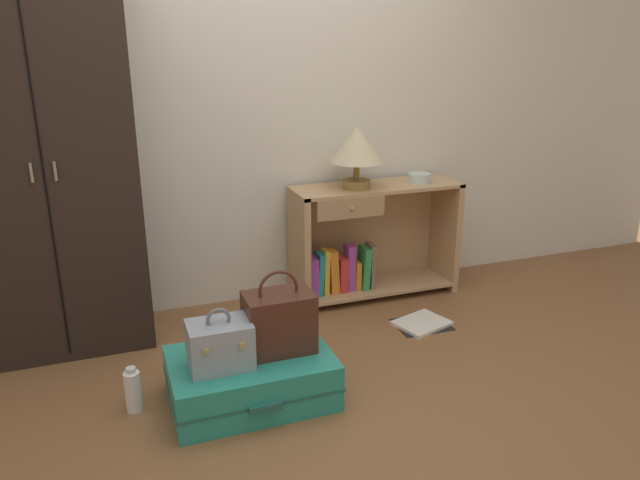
# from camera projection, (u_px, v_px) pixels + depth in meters

# --- Properties ---
(ground_plane) EXTENTS (9.00, 9.00, 0.00)m
(ground_plane) POSITION_uv_depth(u_px,v_px,m) (337.00, 428.00, 2.54)
(ground_plane) COLOR brown
(back_wall) EXTENTS (6.40, 0.10, 2.60)m
(back_wall) POSITION_uv_depth(u_px,v_px,m) (243.00, 88.00, 3.47)
(back_wall) COLOR silver
(back_wall) RESTS_ON ground_plane
(wardrobe) EXTENTS (0.85, 0.47, 1.98)m
(wardrobe) POSITION_uv_depth(u_px,v_px,m) (47.00, 163.00, 2.95)
(wardrobe) COLOR black
(wardrobe) RESTS_ON ground_plane
(bookshelf) EXTENTS (1.05, 0.36, 0.72)m
(bookshelf) POSITION_uv_depth(u_px,v_px,m) (366.00, 242.00, 3.79)
(bookshelf) COLOR tan
(bookshelf) RESTS_ON ground_plane
(table_lamp) EXTENTS (0.33, 0.33, 0.37)m
(table_lamp) POSITION_uv_depth(u_px,v_px,m) (357.00, 147.00, 3.52)
(table_lamp) COLOR olive
(table_lamp) RESTS_ON bookshelf
(bowl) EXTENTS (0.14, 0.14, 0.06)m
(bowl) POSITION_uv_depth(u_px,v_px,m) (419.00, 178.00, 3.74)
(bowl) COLOR silver
(bowl) RESTS_ON bookshelf
(suitcase_large) EXTENTS (0.73, 0.50, 0.22)m
(suitcase_large) POSITION_uv_depth(u_px,v_px,m) (251.00, 378.00, 2.71)
(suitcase_large) COLOR teal
(suitcase_large) RESTS_ON ground_plane
(train_case) EXTENTS (0.27, 0.20, 0.28)m
(train_case) POSITION_uv_depth(u_px,v_px,m) (220.00, 344.00, 2.56)
(train_case) COLOR #8E99A3
(train_case) RESTS_ON suitcase_large
(handbag) EXTENTS (0.31, 0.20, 0.39)m
(handbag) POSITION_uv_depth(u_px,v_px,m) (279.00, 321.00, 2.69)
(handbag) COLOR #472319
(handbag) RESTS_ON suitcase_large
(bottle) EXTENTS (0.07, 0.07, 0.21)m
(bottle) POSITION_uv_depth(u_px,v_px,m) (133.00, 391.00, 2.63)
(bottle) COLOR white
(bottle) RESTS_ON ground_plane
(open_book_on_floor) EXTENTS (0.35, 0.31, 0.02)m
(open_book_on_floor) POSITION_uv_depth(u_px,v_px,m) (422.00, 323.00, 3.46)
(open_book_on_floor) COLOR white
(open_book_on_floor) RESTS_ON ground_plane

